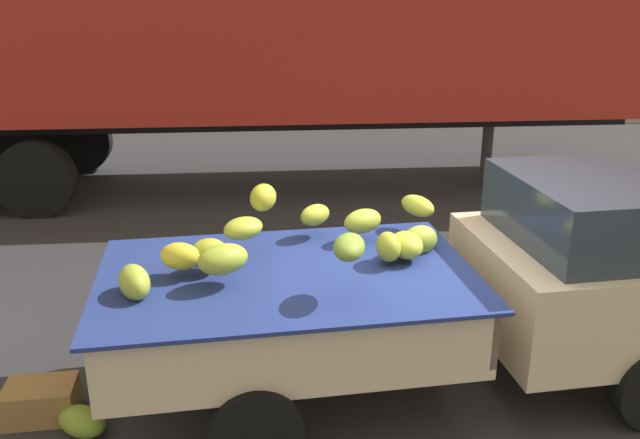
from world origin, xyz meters
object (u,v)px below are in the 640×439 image
object	(u,v)px
pickup_truck	(527,278)
semi_trailer	(282,25)
fallen_banana_bunch_near_tailgate	(82,421)
produce_crate	(41,401)

from	to	relation	value
pickup_truck	semi_trailer	distance (m)	6.25
fallen_banana_bunch_near_tailgate	semi_trailer	bearing A→B (deg)	75.17
pickup_truck	produce_crate	distance (m)	3.90
pickup_truck	semi_trailer	world-z (taller)	semi_trailer
pickup_truck	fallen_banana_bunch_near_tailgate	size ratio (longest dim) A/B	12.66
produce_crate	semi_trailer	bearing A→B (deg)	71.52
semi_trailer	fallen_banana_bunch_near_tailgate	bearing A→B (deg)	-105.37
fallen_banana_bunch_near_tailgate	produce_crate	xyz separation A→B (m)	(-0.36, 0.24, 0.03)
produce_crate	pickup_truck	bearing A→B (deg)	4.43
semi_trailer	produce_crate	size ratio (longest dim) A/B	23.12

